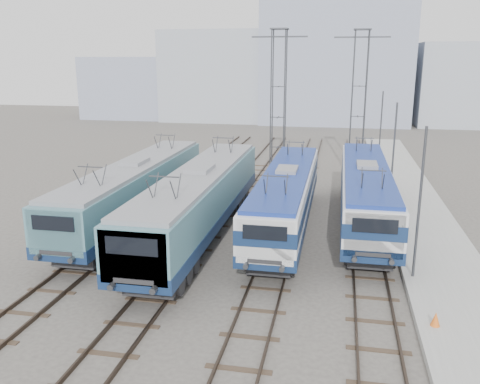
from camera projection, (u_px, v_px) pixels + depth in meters
name	position (u px, v px, depth m)	size (l,w,h in m)	color
ground	(215.00, 285.00, 22.44)	(160.00, 160.00, 0.00)	#514C47
platform	(429.00, 237.00, 28.09)	(4.00, 70.00, 0.30)	#9E9E99
locomotive_far_left	(135.00, 188.00, 30.19)	(2.86, 18.09, 3.40)	#13284E
locomotive_center_left	(199.00, 198.00, 27.58)	(2.98, 18.82, 3.54)	#13284E
locomotive_center_right	(286.00, 194.00, 29.02)	(2.71, 17.13, 3.22)	#13284E
locomotive_far_right	(366.00, 189.00, 29.88)	(2.78, 17.55, 3.30)	#13284E
catenary_tower_west	(278.00, 97.00, 41.63)	(4.50, 1.20, 12.00)	#3F4247
catenary_tower_east	(359.00, 97.00, 42.31)	(4.50, 1.20, 12.00)	#3F4247
mast_front	(419.00, 207.00, 21.84)	(0.12, 0.12, 7.00)	#3F4247
mast_mid	(393.00, 156.00, 33.23)	(0.12, 0.12, 7.00)	#3F4247
mast_rear	(380.00, 132.00, 44.62)	(0.12, 0.12, 7.00)	#3F4247
safety_cone	(436.00, 319.00, 18.37)	(0.35, 0.35, 0.53)	orange
building_west	(222.00, 76.00, 82.11)	(18.00, 12.00, 14.00)	#A3ACB8
building_center	(336.00, 64.00, 78.24)	(22.00, 14.00, 18.00)	#939CB5
building_east	(472.00, 85.00, 75.27)	(16.00, 12.00, 12.00)	#A3ACB8
building_far_west	(130.00, 88.00, 85.61)	(14.00, 10.00, 10.00)	#939CB5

